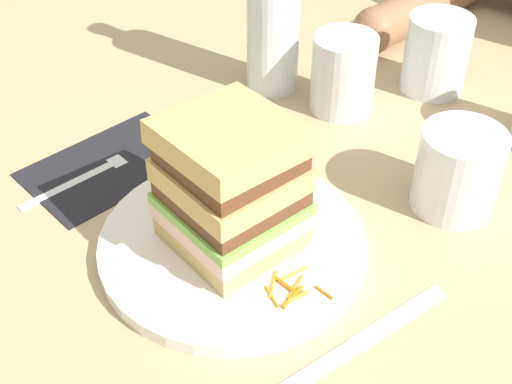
{
  "coord_description": "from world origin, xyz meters",
  "views": [
    {
      "loc": [
        0.34,
        -0.33,
        0.46
      ],
      "look_at": [
        -0.02,
        0.0,
        0.05
      ],
      "focal_mm": 48.08,
      "sensor_mm": 36.0,
      "label": 1
    }
  ],
  "objects_px": {
    "juice_glass": "(457,173)",
    "empty_tumbler_2": "(436,54)",
    "fork": "(93,170)",
    "knife": "(353,347)",
    "main_plate": "(233,244)",
    "sandwich": "(231,187)",
    "napkin_dark": "(111,164)",
    "empty_tumbler_1": "(343,73)"
  },
  "relations": [
    {
      "from": "sandwich",
      "to": "juice_glass",
      "type": "height_order",
      "value": "sandwich"
    },
    {
      "from": "main_plate",
      "to": "fork",
      "type": "relative_size",
      "value": 1.52
    },
    {
      "from": "empty_tumbler_2",
      "to": "main_plate",
      "type": "bearing_deg",
      "value": -83.09
    },
    {
      "from": "empty_tumbler_1",
      "to": "napkin_dark",
      "type": "bearing_deg",
      "value": -109.27
    },
    {
      "from": "juice_glass",
      "to": "empty_tumbler_2",
      "type": "height_order",
      "value": "empty_tumbler_2"
    },
    {
      "from": "knife",
      "to": "juice_glass",
      "type": "bearing_deg",
      "value": 103.36
    },
    {
      "from": "napkin_dark",
      "to": "knife",
      "type": "bearing_deg",
      "value": 1.0
    },
    {
      "from": "napkin_dark",
      "to": "empty_tumbler_1",
      "type": "bearing_deg",
      "value": 70.73
    },
    {
      "from": "main_plate",
      "to": "sandwich",
      "type": "bearing_deg",
      "value": -42.49
    },
    {
      "from": "juice_glass",
      "to": "main_plate",
      "type": "bearing_deg",
      "value": -116.5
    },
    {
      "from": "knife",
      "to": "empty_tumbler_2",
      "type": "bearing_deg",
      "value": 117.44
    },
    {
      "from": "sandwich",
      "to": "main_plate",
      "type": "bearing_deg",
      "value": 137.51
    },
    {
      "from": "knife",
      "to": "empty_tumbler_2",
      "type": "height_order",
      "value": "empty_tumbler_2"
    },
    {
      "from": "empty_tumbler_1",
      "to": "fork",
      "type": "bearing_deg",
      "value": -107.97
    },
    {
      "from": "knife",
      "to": "sandwich",
      "type": "bearing_deg",
      "value": 178.34
    },
    {
      "from": "knife",
      "to": "empty_tumbler_1",
      "type": "distance_m",
      "value": 0.37
    },
    {
      "from": "knife",
      "to": "empty_tumbler_1",
      "type": "relative_size",
      "value": 2.13
    },
    {
      "from": "empty_tumbler_2",
      "to": "empty_tumbler_1",
      "type": "bearing_deg",
      "value": -112.39
    },
    {
      "from": "knife",
      "to": "empty_tumbler_1",
      "type": "xyz_separation_m",
      "value": [
        -0.25,
        0.27,
        0.05
      ]
    },
    {
      "from": "knife",
      "to": "juice_glass",
      "type": "distance_m",
      "value": 0.22
    },
    {
      "from": "empty_tumbler_1",
      "to": "sandwich",
      "type": "bearing_deg",
      "value": -70.03
    },
    {
      "from": "napkin_dark",
      "to": "empty_tumbler_2",
      "type": "height_order",
      "value": "empty_tumbler_2"
    },
    {
      "from": "main_plate",
      "to": "empty_tumbler_1",
      "type": "bearing_deg",
      "value": 109.95
    },
    {
      "from": "main_plate",
      "to": "sandwich",
      "type": "height_order",
      "value": "sandwich"
    },
    {
      "from": "main_plate",
      "to": "empty_tumbler_1",
      "type": "distance_m",
      "value": 0.28
    },
    {
      "from": "fork",
      "to": "juice_glass",
      "type": "relative_size",
      "value": 1.92
    },
    {
      "from": "knife",
      "to": "juice_glass",
      "type": "xyz_separation_m",
      "value": [
        -0.05,
        0.21,
        0.04
      ]
    },
    {
      "from": "napkin_dark",
      "to": "empty_tumbler_1",
      "type": "height_order",
      "value": "empty_tumbler_1"
    },
    {
      "from": "sandwich",
      "to": "fork",
      "type": "xyz_separation_m",
      "value": [
        -0.19,
        -0.03,
        -0.07
      ]
    },
    {
      "from": "main_plate",
      "to": "juice_glass",
      "type": "distance_m",
      "value": 0.23
    },
    {
      "from": "napkin_dark",
      "to": "juice_glass",
      "type": "xyz_separation_m",
      "value": [
        0.29,
        0.22,
        0.04
      ]
    },
    {
      "from": "sandwich",
      "to": "empty_tumbler_1",
      "type": "height_order",
      "value": "sandwich"
    },
    {
      "from": "napkin_dark",
      "to": "empty_tumbler_2",
      "type": "xyz_separation_m",
      "value": [
        0.14,
        0.39,
        0.05
      ]
    },
    {
      "from": "juice_glass",
      "to": "empty_tumbler_2",
      "type": "xyz_separation_m",
      "value": [
        -0.15,
        0.17,
        0.01
      ]
    },
    {
      "from": "sandwich",
      "to": "juice_glass",
      "type": "distance_m",
      "value": 0.23
    },
    {
      "from": "main_plate",
      "to": "fork",
      "type": "bearing_deg",
      "value": -170.16
    },
    {
      "from": "fork",
      "to": "knife",
      "type": "distance_m",
      "value": 0.34
    },
    {
      "from": "sandwich",
      "to": "knife",
      "type": "height_order",
      "value": "sandwich"
    },
    {
      "from": "empty_tumbler_1",
      "to": "knife",
      "type": "bearing_deg",
      "value": -46.95
    },
    {
      "from": "empty_tumbler_1",
      "to": "main_plate",
      "type": "bearing_deg",
      "value": -70.05
    },
    {
      "from": "napkin_dark",
      "to": "fork",
      "type": "bearing_deg",
      "value": -90.97
    },
    {
      "from": "empty_tumbler_1",
      "to": "empty_tumbler_2",
      "type": "xyz_separation_m",
      "value": [
        0.05,
        0.12,
        0.0
      ]
    }
  ]
}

